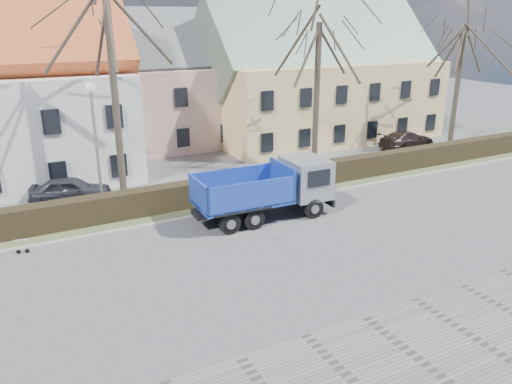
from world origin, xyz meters
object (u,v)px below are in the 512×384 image
dump_truck (259,191)px  parked_car_a (71,190)px  cart_frame (16,246)px  parked_car_b (407,140)px  streetlight (97,151)px

dump_truck → parked_car_a: 10.14m
cart_frame → parked_car_a: 6.13m
dump_truck → cart_frame: dump_truck is taller
dump_truck → parked_car_b: size_ratio=1.53×
streetlight → dump_truck: bearing=-30.7°
streetlight → cart_frame: 5.69m
dump_truck → parked_car_b: 17.67m
dump_truck → cart_frame: (-10.66, 1.19, -1.04)m
cart_frame → parked_car_b: size_ratio=0.17×
cart_frame → parked_car_b: parked_car_b is taller
streetlight → parked_car_b: streetlight is taller
cart_frame → parked_car_a: size_ratio=0.19×
streetlight → parked_car_a: 3.84m
parked_car_b → cart_frame: bearing=99.0°
parked_car_a → parked_car_b: 23.88m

